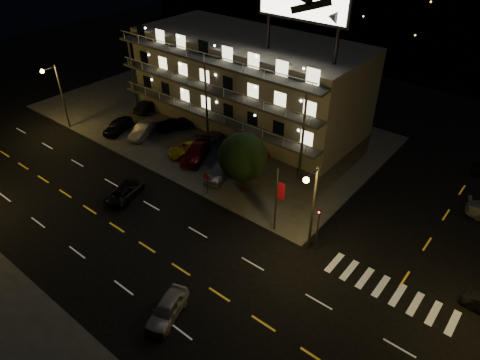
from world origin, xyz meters
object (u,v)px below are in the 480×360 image
Objects in this scene: lot_car_4 at (220,171)px; road_car_west at (125,191)px; tree at (242,158)px; lot_car_7 at (207,138)px; road_car_east at (167,309)px; lot_car_2 at (187,149)px.

road_car_west is at bearing -137.35° from lot_car_4.
tree is 1.42× the size of lot_car_7.
tree reaches higher than lot_car_7.
lot_car_4 is 7.56m from lot_car_7.
lot_car_7 is at bearing 152.21° from tree.
tree is 16.11m from road_car_east.
lot_car_2 is 0.99× the size of lot_car_4.
lot_car_7 reaches higher than road_car_west.
tree is at bearing 5.93° from lot_car_2.
lot_car_2 is at bearing 96.42° from lot_car_7.
tree is at bearing -153.88° from road_car_west.
lot_car_7 is 12.66m from road_car_west.
lot_car_4 reaches higher than road_car_east.
lot_car_4 is 1.04× the size of lot_car_7.
lot_car_7 is at bearing 107.73° from road_car_east.
lot_car_4 reaches higher than lot_car_7.
lot_car_7 is (-9.09, 4.79, -3.00)m from tree.
lot_car_4 is 0.98× the size of road_car_west.
lot_car_2 is 0.96× the size of road_car_west.
tree is 9.68m from lot_car_2.
lot_car_7 is 24.38m from road_car_east.
lot_car_2 is 21.85m from road_car_east.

